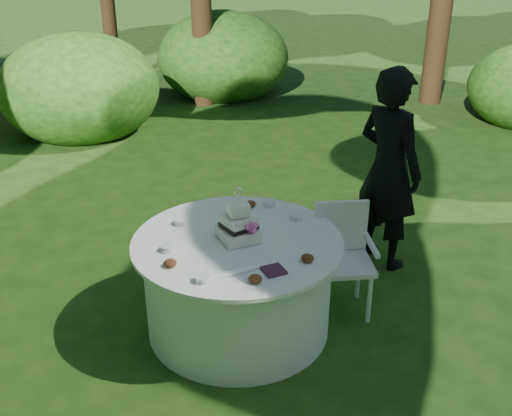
# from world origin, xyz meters

# --- Properties ---
(ground) EXTENTS (80.00, 80.00, 0.00)m
(ground) POSITION_xyz_m (0.00, 0.00, 0.00)
(ground) COLOR #19350E
(ground) RESTS_ON ground
(napkins) EXTENTS (0.14, 0.14, 0.02)m
(napkins) POSITION_xyz_m (0.05, -0.51, 0.78)
(napkins) COLOR #441D33
(napkins) RESTS_ON table
(feather_plume) EXTENTS (0.48, 0.07, 0.01)m
(feather_plume) POSITION_xyz_m (-0.24, -0.41, 0.78)
(feather_plume) COLOR white
(feather_plume) RESTS_ON table
(guest) EXTENTS (0.58, 0.75, 1.83)m
(guest) POSITION_xyz_m (1.62, 0.40, 0.91)
(guest) COLOR black
(guest) RESTS_ON ground
(table) EXTENTS (1.56, 1.56, 0.77)m
(table) POSITION_xyz_m (0.00, 0.00, 0.39)
(table) COLOR silver
(table) RESTS_ON ground
(cake) EXTENTS (0.27, 0.29, 0.41)m
(cake) POSITION_xyz_m (0.01, 0.00, 0.88)
(cake) COLOR silver
(cake) RESTS_ON table
(chair) EXTENTS (0.55, 0.54, 0.89)m
(chair) POSITION_xyz_m (0.88, -0.08, 0.52)
(chair) COLOR silver
(chair) RESTS_ON ground
(votives) EXTENTS (1.17, 0.96, 0.04)m
(votives) POSITION_xyz_m (-0.04, 0.12, 0.79)
(votives) COLOR silver
(votives) RESTS_ON table
(petal_cups) EXTENTS (0.97, 1.15, 0.05)m
(petal_cups) POSITION_xyz_m (-0.01, -0.18, 0.79)
(petal_cups) COLOR #562D16
(petal_cups) RESTS_ON table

